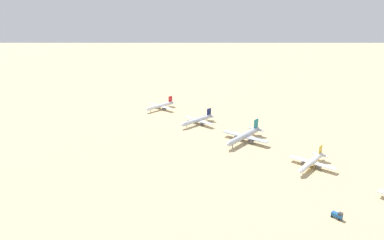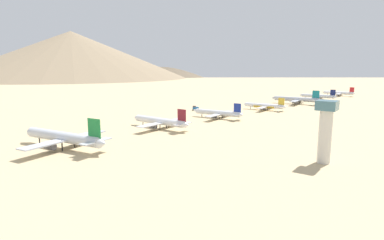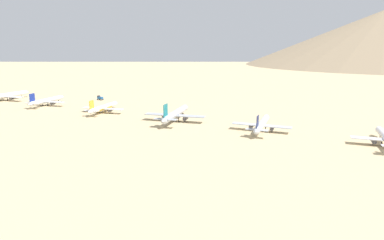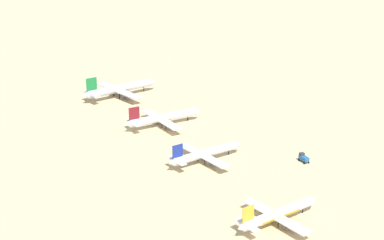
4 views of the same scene
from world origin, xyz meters
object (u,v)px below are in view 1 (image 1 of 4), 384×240
at_px(parked_jet_3, 312,162).
at_px(service_truck, 337,215).
at_px(parked_jet_1, 198,120).
at_px(parked_jet_0, 160,106).
at_px(parked_jet_2, 244,136).

relative_size(parked_jet_3, service_truck, 7.00).
bearing_deg(parked_jet_1, parked_jet_0, -99.11).
relative_size(parked_jet_0, parked_jet_1, 0.96).
height_order(parked_jet_3, service_truck, parked_jet_3).
relative_size(parked_jet_1, parked_jet_2, 0.84).
distance_m(parked_jet_0, parked_jet_2, 115.21).
height_order(parked_jet_2, service_truck, parked_jet_2).
bearing_deg(parked_jet_2, parked_jet_0, -98.18).
xyz_separation_m(parked_jet_1, parked_jet_3, (15.28, 113.09, -0.26)).
bearing_deg(parked_jet_3, parked_jet_1, -97.70).
relative_size(parked_jet_1, service_truck, 7.40).
distance_m(parked_jet_1, service_truck, 160.50).
distance_m(parked_jet_0, service_truck, 219.48).
xyz_separation_m(parked_jet_2, parked_jet_3, (8.42, 58.51, -1.01)).
bearing_deg(parked_jet_0, service_truck, 71.01).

